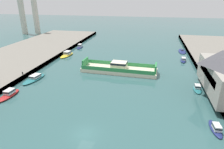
{
  "coord_description": "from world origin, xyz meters",
  "views": [
    {
      "loc": [
        9.82,
        -25.28,
        21.32
      ],
      "look_at": [
        0.0,
        22.08,
        2.0
      ],
      "focal_mm": 31.68,
      "sensor_mm": 36.0,
      "label": 1
    }
  ],
  "objects_px": {
    "moored_boat_upstream_a": "(182,51)",
    "moored_boat_upstream_b": "(67,54)",
    "moored_boat_far_left": "(9,94)",
    "smokestack_distant_b": "(34,7)",
    "moored_boat_far_right": "(34,78)",
    "moored_boat_mid_left": "(183,60)",
    "smokestack_distant_a": "(21,7)",
    "moored_boat_near_right": "(197,88)",
    "moored_boat_near_left": "(216,128)",
    "chain_ferry": "(119,69)",
    "moored_boat_mid_right": "(80,46)"
  },
  "relations": [
    {
      "from": "chain_ferry",
      "to": "moored_boat_upstream_b",
      "type": "xyz_separation_m",
      "value": [
        -22.39,
        13.0,
        -0.37
      ]
    },
    {
      "from": "moored_boat_near_left",
      "to": "moored_boat_mid_right",
      "type": "height_order",
      "value": "moored_boat_mid_right"
    },
    {
      "from": "chain_ferry",
      "to": "moored_boat_upstream_a",
      "type": "height_order",
      "value": "chain_ferry"
    },
    {
      "from": "moored_boat_near_right",
      "to": "smokestack_distant_b",
      "type": "bearing_deg",
      "value": 142.41
    },
    {
      "from": "moored_boat_upstream_a",
      "to": "smokestack_distant_a",
      "type": "relative_size",
      "value": 0.29
    },
    {
      "from": "smokestack_distant_a",
      "to": "chain_ferry",
      "type": "bearing_deg",
      "value": -37.96
    },
    {
      "from": "chain_ferry",
      "to": "moored_boat_near_left",
      "type": "xyz_separation_m",
      "value": [
        20.85,
        -24.02,
        -0.51
      ]
    },
    {
      "from": "moored_boat_mid_left",
      "to": "moored_boat_far_left",
      "type": "relative_size",
      "value": 0.94
    },
    {
      "from": "moored_boat_far_right",
      "to": "moored_boat_upstream_a",
      "type": "height_order",
      "value": "moored_boat_far_right"
    },
    {
      "from": "moored_boat_upstream_b",
      "to": "smokestack_distant_b",
      "type": "bearing_deg",
      "value": 132.12
    },
    {
      "from": "moored_boat_mid_left",
      "to": "smokestack_distant_b",
      "type": "bearing_deg",
      "value": 154.39
    },
    {
      "from": "smokestack_distant_b",
      "to": "moored_boat_far_left",
      "type": "bearing_deg",
      "value": -63.5
    },
    {
      "from": "moored_boat_near_right",
      "to": "moored_boat_upstream_a",
      "type": "relative_size",
      "value": 0.61
    },
    {
      "from": "moored_boat_near_right",
      "to": "moored_boat_upstream_b",
      "type": "height_order",
      "value": "moored_boat_upstream_b"
    },
    {
      "from": "moored_boat_far_left",
      "to": "smokestack_distant_a",
      "type": "distance_m",
      "value": 85.77
    },
    {
      "from": "moored_boat_mid_right",
      "to": "moored_boat_far_left",
      "type": "bearing_deg",
      "value": -89.82
    },
    {
      "from": "smokestack_distant_b",
      "to": "smokestack_distant_a",
      "type": "bearing_deg",
      "value": -171.94
    },
    {
      "from": "moored_boat_near_right",
      "to": "smokestack_distant_a",
      "type": "relative_size",
      "value": 0.18
    },
    {
      "from": "moored_boat_upstream_a",
      "to": "moored_boat_upstream_b",
      "type": "xyz_separation_m",
      "value": [
        -43.77,
        -14.92,
        0.44
      ]
    },
    {
      "from": "moored_boat_far_right",
      "to": "smokestack_distant_a",
      "type": "distance_m",
      "value": 77.97
    },
    {
      "from": "moored_boat_upstream_b",
      "to": "smokestack_distant_a",
      "type": "relative_size",
      "value": 0.3
    },
    {
      "from": "moored_boat_upstream_a",
      "to": "smokestack_distant_a",
      "type": "height_order",
      "value": "smokestack_distant_a"
    },
    {
      "from": "moored_boat_far_left",
      "to": "moored_boat_near_left",
      "type": "bearing_deg",
      "value": -4.94
    },
    {
      "from": "moored_boat_mid_left",
      "to": "moored_boat_far_left",
      "type": "xyz_separation_m",
      "value": [
        -42.17,
        -35.4,
        0.04
      ]
    },
    {
      "from": "moored_boat_far_left",
      "to": "moored_boat_upstream_a",
      "type": "xyz_separation_m",
      "value": [
        43.27,
        48.24,
        -0.37
      ]
    },
    {
      "from": "moored_boat_near_right",
      "to": "moored_boat_mid_left",
      "type": "distance_m",
      "value": 23.21
    },
    {
      "from": "moored_boat_far_right",
      "to": "smokestack_distant_b",
      "type": "height_order",
      "value": "smokestack_distant_b"
    },
    {
      "from": "smokestack_distant_b",
      "to": "moored_boat_upstream_a",
      "type": "bearing_deg",
      "value": -17.3
    },
    {
      "from": "moored_boat_far_left",
      "to": "smokestack_distant_b",
      "type": "xyz_separation_m",
      "value": [
        -36.44,
        73.07,
        14.86
      ]
    },
    {
      "from": "moored_boat_mid_left",
      "to": "moored_boat_far_right",
      "type": "xyz_separation_m",
      "value": [
        -41.83,
        -25.62,
        -0.03
      ]
    },
    {
      "from": "moored_boat_near_left",
      "to": "moored_boat_upstream_b",
      "type": "bearing_deg",
      "value": 139.43
    },
    {
      "from": "moored_boat_upstream_a",
      "to": "smokestack_distant_a",
      "type": "xyz_separation_m",
      "value": [
        -87.57,
        23.72,
        15.08
      ]
    },
    {
      "from": "chain_ferry",
      "to": "smokestack_distant_b",
      "type": "distance_m",
      "value": 79.96
    },
    {
      "from": "moored_boat_mid_left",
      "to": "moored_boat_far_right",
      "type": "bearing_deg",
      "value": -148.51
    },
    {
      "from": "moored_boat_mid_left",
      "to": "moored_boat_mid_right",
      "type": "xyz_separation_m",
      "value": [
        -42.32,
        11.13,
        0.05
      ]
    },
    {
      "from": "moored_boat_mid_left",
      "to": "moored_boat_upstream_a",
      "type": "xyz_separation_m",
      "value": [
        1.1,
        12.85,
        -0.32
      ]
    },
    {
      "from": "moored_boat_mid_left",
      "to": "smokestack_distant_a",
      "type": "bearing_deg",
      "value": 157.08
    },
    {
      "from": "moored_boat_near_left",
      "to": "smokestack_distant_a",
      "type": "distance_m",
      "value": 116.27
    },
    {
      "from": "moored_boat_near_right",
      "to": "smokestack_distant_b",
      "type": "xyz_separation_m",
      "value": [
        -79.1,
        60.88,
        14.96
      ]
    },
    {
      "from": "moored_boat_near_left",
      "to": "smokestack_distant_b",
      "type": "xyz_separation_m",
      "value": [
        -79.18,
        76.77,
        14.93
      ]
    },
    {
      "from": "moored_boat_upstream_b",
      "to": "moored_boat_mid_left",
      "type": "bearing_deg",
      "value": 2.78
    },
    {
      "from": "chain_ferry",
      "to": "moored_boat_far_left",
      "type": "xyz_separation_m",
      "value": [
        -21.89,
        -20.33,
        -0.44
      ]
    },
    {
      "from": "moored_boat_mid_left",
      "to": "moored_boat_mid_right",
      "type": "relative_size",
      "value": 0.92
    },
    {
      "from": "moored_boat_near_right",
      "to": "moored_boat_mid_left",
      "type": "height_order",
      "value": "moored_boat_mid_left"
    },
    {
      "from": "moored_boat_near_right",
      "to": "smokestack_distant_a",
      "type": "xyz_separation_m",
      "value": [
        -86.95,
        59.77,
        14.8
      ]
    },
    {
      "from": "chain_ferry",
      "to": "moored_boat_upstream_a",
      "type": "xyz_separation_m",
      "value": [
        21.38,
        27.92,
        -0.81
      ]
    },
    {
      "from": "moored_boat_near_right",
      "to": "moored_boat_mid_left",
      "type": "xyz_separation_m",
      "value": [
        -0.49,
        23.21,
        0.05
      ]
    },
    {
      "from": "moored_boat_far_left",
      "to": "moored_boat_far_right",
      "type": "distance_m",
      "value": 9.78
    },
    {
      "from": "moored_boat_mid_left",
      "to": "moored_boat_upstream_b",
      "type": "relative_size",
      "value": 0.74
    },
    {
      "from": "moored_boat_near_right",
      "to": "moored_boat_far_right",
      "type": "xyz_separation_m",
      "value": [
        -42.32,
        -2.42,
        0.02
      ]
    }
  ]
}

